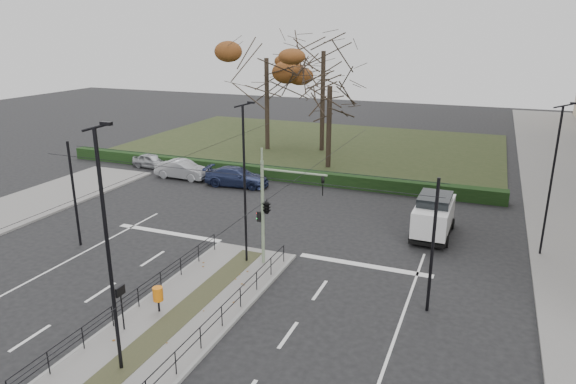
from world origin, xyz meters
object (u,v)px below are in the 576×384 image
(traffic_light, at_px, (268,205))
(streetlamp_sidewalk, at_px, (552,180))
(streetlamp_median_near, at_px, (109,252))
(streetlamp_median_far, at_px, (245,183))
(rust_tree, at_px, (266,58))
(bare_tree_center, at_px, (323,59))
(bare_tree_near, at_px, (330,92))
(litter_bin, at_px, (158,294))
(parked_car_first, at_px, (152,161))
(parked_car_second, at_px, (182,169))
(info_panel, at_px, (121,296))
(white_van, at_px, (434,215))
(parked_car_third, at_px, (237,177))

(traffic_light, distance_m, streetlamp_sidewalk, 14.68)
(streetlamp_median_near, xyz_separation_m, streetlamp_median_far, (0.17, 9.70, -0.28))
(traffic_light, relative_size, rust_tree, 0.46)
(bare_tree_center, xyz_separation_m, bare_tree_near, (2.61, -6.13, -2.45))
(streetlamp_median_near, height_order, rust_tree, rust_tree)
(litter_bin, bearing_deg, streetlamp_sidewalk, 39.17)
(streetlamp_sidewalk, xyz_separation_m, parked_car_first, (-30.80, 7.80, -3.65))
(traffic_light, distance_m, parked_car_second, 18.39)
(info_panel, xyz_separation_m, streetlamp_sidewalk, (16.02, 14.35, 2.64))
(streetlamp_median_far, xyz_separation_m, white_van, (8.51, 7.59, -3.06))
(streetlamp_median_near, relative_size, bare_tree_near, 0.94)
(parked_car_second, distance_m, rust_tree, 15.11)
(streetlamp_sidewalk, height_order, rust_tree, rust_tree)
(rust_tree, xyz_separation_m, bare_tree_near, (7.97, -4.68, -2.47))
(parked_car_third, height_order, rust_tree, rust_tree)
(litter_bin, relative_size, white_van, 0.24)
(parked_car_second, bearing_deg, streetlamp_median_near, -150.47)
(litter_bin, height_order, parked_car_second, parked_car_second)
(traffic_light, relative_size, streetlamp_median_far, 0.65)
(litter_bin, height_order, bare_tree_center, bare_tree_center)
(bare_tree_near, bearing_deg, streetlamp_median_near, -86.49)
(parked_car_second, xyz_separation_m, white_van, (20.60, -5.01, 0.54))
(info_panel, xyz_separation_m, white_van, (10.25, 15.23, -0.34))
(streetlamp_sidewalk, height_order, parked_car_second, streetlamp_sidewalk)
(streetlamp_median_far, xyz_separation_m, rust_tree, (-9.98, 25.03, 4.73))
(streetlamp_sidewalk, height_order, bare_tree_near, bare_tree_near)
(parked_car_second, bearing_deg, parked_car_third, -91.09)
(info_panel, relative_size, streetlamp_median_far, 0.23)
(bare_tree_center, bearing_deg, parked_car_second, -118.24)
(info_panel, bearing_deg, rust_tree, 104.17)
(streetlamp_median_far, xyz_separation_m, streetlamp_sidewalk, (14.29, 6.71, -0.09))
(parked_car_third, bearing_deg, parked_car_first, 71.10)
(streetlamp_sidewalk, distance_m, parked_car_second, 27.25)
(streetlamp_median_far, distance_m, bare_tree_center, 27.29)
(parked_car_third, bearing_deg, streetlamp_median_far, -156.95)
(streetlamp_median_near, xyz_separation_m, streetlamp_sidewalk, (14.46, 16.41, -0.36))
(bare_tree_near, bearing_deg, white_van, -50.49)
(bare_tree_near, bearing_deg, streetlamp_median_far, -84.34)
(info_panel, xyz_separation_m, parked_car_first, (-14.77, 22.15, -1.01))
(streetlamp_sidewalk, distance_m, parked_car_third, 22.28)
(info_panel, distance_m, streetlamp_median_far, 8.30)
(parked_car_second, bearing_deg, bare_tree_near, -50.97)
(litter_bin, relative_size, bare_tree_near, 0.12)
(streetlamp_median_near, relative_size, rust_tree, 0.75)
(traffic_light, height_order, bare_tree_center, bare_tree_center)
(parked_car_second, relative_size, rust_tree, 0.39)
(streetlamp_sidewalk, relative_size, rust_tree, 0.69)
(white_van, bearing_deg, streetlamp_sidewalk, -8.62)
(streetlamp_median_near, relative_size, white_van, 1.86)
(bare_tree_near, bearing_deg, streetlamp_sidewalk, -39.92)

